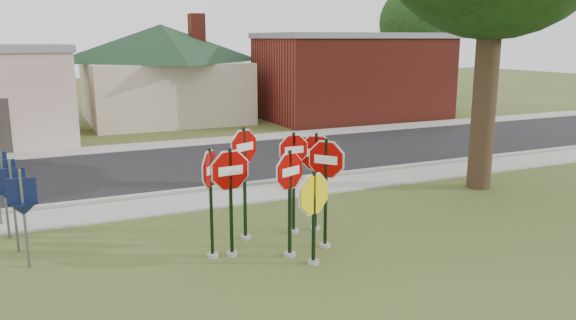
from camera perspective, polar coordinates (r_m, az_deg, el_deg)
name	(u,v)px	position (r m, az deg, el deg)	size (l,w,h in m)	color
ground	(310,271)	(11.18, 2.29, -11.19)	(120.00, 120.00, 0.00)	#3A4F1D
sidewalk_near	(223,198)	(15.99, -6.65, -3.88)	(60.00, 1.60, 0.06)	#97978F
road	(183,166)	(20.19, -10.62, -0.63)	(60.00, 7.00, 0.04)	black
sidewalk_far	(158,145)	(24.30, -13.10, 1.45)	(60.00, 1.60, 0.06)	#97978F
curb	(212,188)	(16.90, -7.71, -2.88)	(60.00, 0.20, 0.14)	#97978F
stop_sign_center	(290,189)	(11.42, 0.19, -3.00)	(1.00, 0.43, 2.36)	gray
stop_sign_yellow	(314,207)	(11.11, 2.64, -4.79)	(1.11, 0.42, 2.04)	gray
stop_sign_left	(231,187)	(11.50, -5.86, -2.72)	(1.16, 0.24, 2.41)	gray
stop_sign_right	(326,177)	(11.92, 3.88, -1.77)	(0.72, 0.89, 2.52)	gray
stop_sign_back_right	(294,170)	(12.81, 0.57, -1.04)	(0.98, 0.24, 2.47)	gray
stop_sign_back_left	(244,167)	(12.41, -4.46, -0.75)	(0.98, 0.45, 2.66)	gray
stop_sign_far_right	(316,167)	(13.04, 2.87, -0.76)	(1.00, 0.62, 2.45)	gray
stop_sign_far_left	(211,188)	(11.45, -7.87, -2.85)	(0.67, 0.85, 2.42)	gray
route_sign_row	(4,186)	(14.03, -26.90, -2.38)	(1.43, 4.63, 2.00)	#59595E
building_house	(162,53)	(31.86, -12.70, 10.52)	(11.60, 11.60, 6.20)	#B3A78E
building_brick	(353,75)	(32.34, 6.57, 8.55)	(10.20, 6.20, 4.75)	maroon
bg_tree_right	(417,23)	(44.12, 12.97, 13.41)	(5.60, 5.60, 8.40)	black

